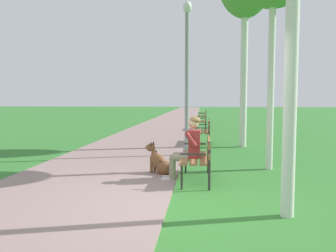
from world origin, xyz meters
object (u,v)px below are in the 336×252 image
Objects in this scene: park_bench_mid at (204,130)px; park_bench_far at (202,120)px; park_bench_near at (199,155)px; dog_brown at (160,163)px; lamp_post_near at (187,77)px; park_bench_furthest at (203,115)px; person_seated_on_near_bench at (189,146)px.

park_bench_far is at bearing 90.71° from park_bench_mid.
park_bench_near is 0.94m from dog_brown.
park_bench_mid is at bearing 79.67° from dog_brown.
park_bench_mid is at bearing 79.59° from lamp_post_near.
park_bench_near is at bearing -90.28° from park_bench_furthest.
lamp_post_near is at bearing 93.38° from person_seated_on_near_bench.
park_bench_furthest is at bearing 88.98° from person_seated_on_near_bench.
person_seated_on_near_bench reaches higher than dog_brown.
park_bench_mid and park_bench_furthest have the same top height.
park_bench_furthest is (0.05, 5.29, 0.00)m from park_bench_far.
park_bench_near reaches higher than dog_brown.
park_bench_near is at bearing 10.77° from person_seated_on_near_bench.
park_bench_mid is 5.42m from person_seated_on_near_bench.
park_bench_mid is 5.35m from park_bench_far.
lamp_post_near is (-0.17, 2.87, 1.49)m from person_seated_on_near_bench.
park_bench_far is at bearing 87.09° from lamp_post_near.
park_bench_far is 1.20× the size of person_seated_on_near_bench.
person_seated_on_near_bench is at bearing -169.23° from park_bench_near.
park_bench_far is 10.77m from person_seated_on_near_bench.
park_bench_mid is 10.64m from park_bench_furthest.
lamp_post_near is at bearing -100.41° from park_bench_mid.
park_bench_mid is at bearing -89.93° from park_bench_furthest.
dog_brown is 3.12m from lamp_post_near.
park_bench_far is 0.36× the size of lamp_post_near.
lamp_post_near is at bearing -91.97° from park_bench_furthest.
park_bench_mid is at bearing 86.85° from person_seated_on_near_bench.
park_bench_near is 1.20× the size of person_seated_on_near_bench.
lamp_post_near reaches higher than person_seated_on_near_bench.
lamp_post_near reaches higher than park_bench_far.
park_bench_furthest is 1.93× the size of dog_brown.
person_seated_on_near_bench is (-0.21, -0.04, 0.17)m from park_bench_near.
park_bench_mid is 1.93× the size of dog_brown.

